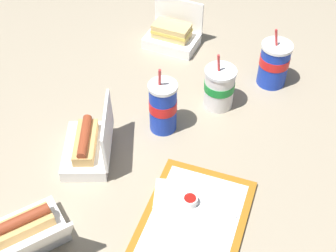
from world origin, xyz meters
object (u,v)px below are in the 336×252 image
object	(u,v)px
ketchup_cup	(190,200)
soda_cup_front	(219,87)
soda_cup_corner	(274,63)
clamshell_sandwich_front	(172,35)
soda_cup_center	(163,106)
clamshell_hotdog_back	(25,233)
food_tray	(192,224)
plastic_fork	(231,200)
clamshell_hotdog_right	(89,146)

from	to	relation	value
ketchup_cup	soda_cup_front	xyz separation A→B (m)	(-0.40, -0.11, 0.05)
soda_cup_front	soda_cup_corner	xyz separation A→B (m)	(-0.19, 0.11, 0.01)
clamshell_sandwich_front	soda_cup_center	distance (m)	0.44
clamshell_hotdog_back	soda_cup_center	world-z (taller)	soda_cup_center
soda_cup_front	soda_cup_center	xyz separation A→B (m)	(0.18, -0.10, 0.02)
clamshell_sandwich_front	soda_cup_center	bearing A→B (deg)	25.76
ketchup_cup	soda_cup_corner	size ratio (longest dim) A/B	0.19
food_tray	plastic_fork	distance (m)	0.13
plastic_fork	clamshell_sandwich_front	xyz separation A→B (m)	(-0.56, -0.49, 0.03)
food_tray	clamshell_sandwich_front	bearing A→B (deg)	-146.86
clamshell_hotdog_right	clamshell_hotdog_back	size ratio (longest dim) A/B	0.94
clamshell_sandwich_front	clamshell_hotdog_back	bearing A→B (deg)	6.37
soda_cup_corner	food_tray	bearing A→B (deg)	3.10
plastic_fork	clamshell_hotdog_back	xyz separation A→B (m)	(0.36, -0.39, 0.02)
plastic_fork	clamshell_sandwich_front	distance (m)	0.74
plastic_fork	soda_cup_corner	world-z (taller)	soda_cup_corner
food_tray	clamshell_hotdog_right	world-z (taller)	clamshell_hotdog_right
ketchup_cup	clamshell_hotdog_back	world-z (taller)	clamshell_hotdog_back
clamshell_sandwich_front	soda_cup_center	xyz separation A→B (m)	(0.40, 0.19, 0.04)
ketchup_cup	clamshell_hotdog_back	bearing A→B (deg)	-45.40
clamshell_hotdog_right	clamshell_sandwich_front	world-z (taller)	clamshell_hotdog_right
food_tray	soda_cup_corner	world-z (taller)	soda_cup_corner
clamshell_sandwich_front	plastic_fork	bearing A→B (deg)	41.56
ketchup_cup	soda_cup_center	bearing A→B (deg)	-136.46
clamshell_hotdog_right	soda_cup_center	distance (m)	0.25
soda_cup_corner	plastic_fork	bearing A→B (deg)	9.79
food_tray	clamshell_hotdog_right	distance (m)	0.38
clamshell_sandwich_front	clamshell_hotdog_back	world-z (taller)	clamshell_sandwich_front
food_tray	soda_cup_center	xyz separation A→B (m)	(-0.27, -0.25, 0.08)
ketchup_cup	plastic_fork	xyz separation A→B (m)	(-0.06, 0.09, -0.01)
food_tray	soda_cup_corner	distance (m)	0.65
clamshell_sandwich_front	soda_cup_center	world-z (taller)	soda_cup_center
clamshell_hotdog_back	soda_cup_front	size ratio (longest dim) A/B	1.30
clamshell_sandwich_front	clamshell_hotdog_back	distance (m)	0.92
soda_cup_center	food_tray	bearing A→B (deg)	41.99
plastic_fork	clamshell_hotdog_right	size ratio (longest dim) A/B	0.45
clamshell_hotdog_right	soda_cup_center	size ratio (longest dim) A/B	1.05
food_tray	clamshell_hotdog_back	world-z (taller)	clamshell_hotdog_back
clamshell_hotdog_back	soda_cup_center	xyz separation A→B (m)	(-0.52, 0.09, 0.05)
clamshell_sandwich_front	soda_cup_front	xyz separation A→B (m)	(0.21, 0.29, 0.03)
food_tray	clamshell_hotdog_back	bearing A→B (deg)	-53.62
clamshell_hotdog_right	soda_cup_corner	size ratio (longest dim) A/B	1.14
clamshell_hotdog_right	soda_cup_corner	distance (m)	0.67
soda_cup_corner	clamshell_hotdog_back	bearing A→B (deg)	-18.54
clamshell_sandwich_front	soda_cup_corner	distance (m)	0.40
clamshell_hotdog_right	soda_cup_front	bearing A→B (deg)	149.55
plastic_fork	clamshell_hotdog_right	distance (m)	0.43
soda_cup_corner	soda_cup_center	bearing A→B (deg)	-29.39
clamshell_hotdog_right	soda_cup_corner	world-z (taller)	soda_cup_corner
food_tray	clamshell_sandwich_front	world-z (taller)	clamshell_sandwich_front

